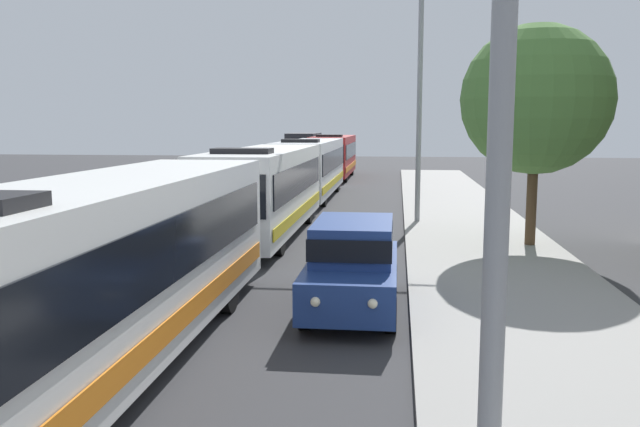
# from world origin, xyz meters

# --- Properties ---
(bus_lead) EXTENTS (2.58, 11.88, 3.21)m
(bus_lead) POSITION_xyz_m (-1.30, 10.15, 1.69)
(bus_lead) COLOR silver
(bus_lead) RESTS_ON ground_plane
(bus_second_in_line) EXTENTS (2.58, 11.03, 3.21)m
(bus_second_in_line) POSITION_xyz_m (-1.30, 22.82, 1.69)
(bus_second_in_line) COLOR silver
(bus_second_in_line) RESTS_ON ground_plane
(bus_middle) EXTENTS (2.58, 11.77, 3.21)m
(bus_middle) POSITION_xyz_m (-1.30, 34.88, 1.69)
(bus_middle) COLOR silver
(bus_middle) RESTS_ON ground_plane
(bus_fourth_in_line) EXTENTS (2.58, 10.45, 3.21)m
(bus_fourth_in_line) POSITION_xyz_m (-1.30, 47.70, 1.69)
(bus_fourth_in_line) COLOR maroon
(bus_fourth_in_line) RESTS_ON ground_plane
(white_suv) EXTENTS (1.86, 4.70, 1.90)m
(white_suv) POSITION_xyz_m (2.40, 13.95, 1.03)
(white_suv) COLOR navy
(white_suv) RESTS_ON ground_plane
(box_truck_oncoming) EXTENTS (2.35, 7.52, 3.15)m
(box_truck_oncoming) POSITION_xyz_m (-4.60, 54.67, 1.71)
(box_truck_oncoming) COLOR black
(box_truck_oncoming) RESTS_ON ground_plane
(streetlamp_mid) EXTENTS (6.30, 0.28, 8.88)m
(streetlamp_mid) POSITION_xyz_m (4.10, 26.06, 5.57)
(streetlamp_mid) COLOR gray
(streetlamp_mid) RESTS_ON sidewalk
(roadside_tree) EXTENTS (4.60, 4.60, 6.82)m
(roadside_tree) POSITION_xyz_m (7.49, 21.37, 4.66)
(roadside_tree) COLOR #4C3823
(roadside_tree) RESTS_ON sidewalk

